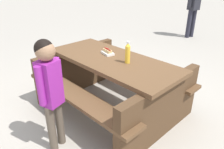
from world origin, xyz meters
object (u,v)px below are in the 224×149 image
at_px(picnic_table, 112,80).
at_px(soda_bottle, 128,53).
at_px(child_in_coat, 50,84).
at_px(hotdog_tray, 108,52).

height_order(picnic_table, soda_bottle, soda_bottle).
distance_m(picnic_table, child_in_coat, 0.99).
bearing_deg(child_in_coat, picnic_table, -93.65).
height_order(soda_bottle, hotdog_tray, soda_bottle).
distance_m(soda_bottle, hotdog_tray, 0.40).
bearing_deg(picnic_table, child_in_coat, 86.35).
xyz_separation_m(picnic_table, hotdog_tray, (0.14, -0.09, 0.34)).
bearing_deg(hotdog_tray, soda_bottle, 165.15).
height_order(soda_bottle, child_in_coat, child_in_coat).
height_order(hotdog_tray, child_in_coat, child_in_coat).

